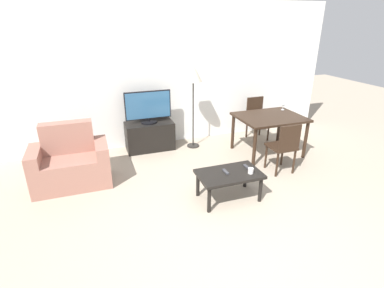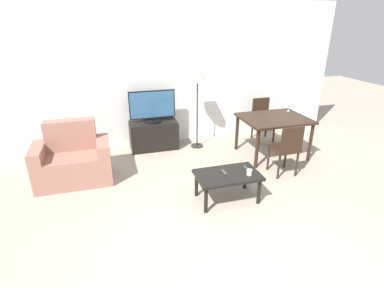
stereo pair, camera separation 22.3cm
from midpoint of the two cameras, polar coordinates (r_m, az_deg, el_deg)
ground_plane at (r=3.41m, az=11.28°, el=-21.67°), size 18.00×18.00×0.00m
wall_back at (r=5.91m, az=-3.77°, el=12.87°), size 7.18×0.06×2.70m
armchair at (r=4.93m, az=-20.46°, el=-3.07°), size 1.11×0.65×0.94m
tv_stand at (r=5.85m, az=-6.21°, el=1.68°), size 0.90×0.45×0.54m
tv at (r=5.67m, az=-6.45°, el=7.10°), size 0.86×0.30×0.61m
coffee_table at (r=4.17m, az=8.33°, el=-6.29°), size 0.87×0.53×0.41m
dining_table at (r=5.63m, az=16.43°, el=4.02°), size 1.16×0.94×0.73m
dining_chair_near at (r=4.98m, az=18.85°, el=-0.61°), size 0.40×0.40×0.86m
dining_chair_far at (r=6.40m, az=14.24°, el=5.05°), size 0.40×0.40×0.86m
floor_lamp at (r=5.60m, az=2.22°, el=12.58°), size 0.32×0.32×1.60m
remote_primary at (r=4.14m, az=7.66°, el=-5.41°), size 0.04×0.15×0.02m
remote_secondary at (r=4.31m, az=11.75°, el=-4.58°), size 0.04×0.15×0.02m
cup_white_near at (r=4.15m, az=12.41°, el=-5.30°), size 0.07×0.07×0.08m
wine_glass_left at (r=6.05m, az=19.02°, el=6.85°), size 0.07×0.07×0.15m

